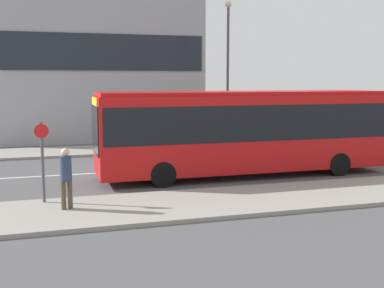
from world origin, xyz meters
name	(u,v)px	position (x,y,z in m)	size (l,w,h in m)	color
ground_plane	(142,171)	(0.00, 0.00, 0.00)	(120.00, 120.00, 0.00)	#4F4F51
sidewalk_near	(179,205)	(0.00, -6.25, 0.07)	(44.00, 3.50, 0.13)	gray
sidewalk_far	(121,149)	(0.00, 6.25, 0.07)	(44.00, 3.50, 0.13)	gray
lane_centerline	(142,171)	(0.00, 0.00, 0.00)	(41.80, 0.16, 0.01)	silver
city_bus	(244,128)	(3.88, -2.21, 2.00)	(12.07, 2.63, 3.48)	red
parked_car_0	(383,135)	(15.18, 3.47, 0.65)	(4.35, 1.76, 1.39)	#A39E84
pedestrian_near_stop	(66,174)	(-3.38, -5.96, 1.18)	(0.34, 0.34, 1.83)	#4C4233
bus_stop_sign	(42,156)	(-4.04, -4.94, 1.61)	(0.44, 0.12, 2.53)	#4C4C51
street_lamp	(228,61)	(5.85, 4.93, 4.97)	(0.36, 0.36, 8.09)	#4C4C51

